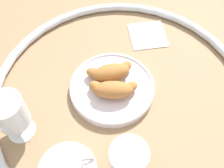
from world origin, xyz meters
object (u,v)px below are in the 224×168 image
(croissant_large, at_px, (113,89))
(coffee_cup_near, at_px, (66,167))
(folded_napkin, at_px, (148,35))
(juice_glass_left, at_px, (128,161))
(pastry_plate, at_px, (112,88))
(croissant_small, at_px, (111,72))
(juice_glass_right, at_px, (10,114))

(croissant_large, bearing_deg, coffee_cup_near, -96.82)
(coffee_cup_near, distance_m, folded_napkin, 0.47)
(coffee_cup_near, distance_m, juice_glass_left, 0.15)
(pastry_plate, height_order, croissant_large, croissant_large)
(croissant_small, bearing_deg, pastry_plate, -61.12)
(juice_glass_left, height_order, folded_napkin, juice_glass_left)
(croissant_large, distance_m, juice_glass_right, 0.25)
(croissant_small, relative_size, juice_glass_left, 0.85)
(coffee_cup_near, height_order, folded_napkin, coffee_cup_near)
(croissant_small, distance_m, juice_glass_left, 0.26)
(croissant_large, height_order, juice_glass_right, juice_glass_right)
(pastry_plate, relative_size, folded_napkin, 2.06)
(pastry_plate, xyz_separation_m, folded_napkin, (0.03, 0.23, -0.01))
(croissant_small, distance_m, juice_glass_right, 0.27)
(pastry_plate, height_order, folded_napkin, pastry_plate)
(croissant_small, height_order, juice_glass_right, juice_glass_right)
(pastry_plate, xyz_separation_m, juice_glass_right, (-0.16, -0.19, 0.08))
(croissant_small, bearing_deg, juice_glass_left, -60.45)
(croissant_large, relative_size, coffee_cup_near, 0.94)
(juice_glass_left, bearing_deg, coffee_cup_near, -161.70)
(croissant_large, relative_size, croissant_small, 1.08)
(coffee_cup_near, bearing_deg, juice_glass_left, 18.30)
(coffee_cup_near, bearing_deg, croissant_small, 90.18)
(croissant_large, height_order, folded_napkin, croissant_large)
(pastry_plate, distance_m, juice_glass_right, 0.26)
(croissant_large, xyz_separation_m, coffee_cup_near, (-0.03, -0.22, -0.02))
(coffee_cup_near, xyz_separation_m, folded_napkin, (0.05, 0.47, -0.02))
(coffee_cup_near, xyz_separation_m, juice_glass_left, (0.13, 0.04, 0.07))
(juice_glass_right, distance_m, folded_napkin, 0.47)
(juice_glass_right, bearing_deg, coffee_cup_near, -17.16)
(croissant_small, height_order, folded_napkin, croissant_small)
(croissant_large, distance_m, croissant_small, 0.06)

